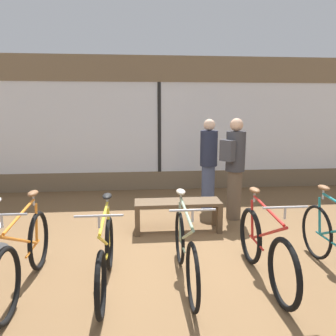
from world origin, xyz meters
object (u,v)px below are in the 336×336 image
at_px(bicycle_far_left, 25,256).
at_px(customer_near_rack, 209,162).
at_px(display_bench, 178,207).
at_px(customer_by_window, 234,165).
at_px(bicycle_center, 185,250).
at_px(bicycle_left, 106,257).
at_px(bicycle_right, 265,249).

relative_size(bicycle_far_left, customer_near_rack, 1.00).
height_order(bicycle_far_left, display_bench, bicycle_far_left).
relative_size(bicycle_far_left, customer_by_window, 0.98).
distance_m(bicycle_far_left, display_bench, 2.49).
height_order(customer_near_rack, customer_by_window, customer_by_window).
xyz_separation_m(bicycle_far_left, customer_near_rack, (2.65, 2.80, 0.55)).
xyz_separation_m(bicycle_center, customer_by_window, (1.19, 2.11, 0.60)).
xyz_separation_m(bicycle_left, bicycle_center, (0.90, 0.05, 0.02)).
height_order(bicycle_far_left, bicycle_center, bicycle_far_left).
bearing_deg(customer_near_rack, bicycle_left, -121.93).
bearing_deg(display_bench, bicycle_left, -121.33).
distance_m(customer_near_rack, customer_by_window, 0.75).
bearing_deg(customer_near_rack, display_bench, -122.76).
xyz_separation_m(bicycle_center, display_bench, (0.11, 1.61, 0.02)).
relative_size(bicycle_far_left, bicycle_left, 1.09).
height_order(bicycle_far_left, customer_by_window, customer_by_window).
xyz_separation_m(bicycle_right, display_bench, (-0.81, 1.68, 0.02)).
bearing_deg(bicycle_right, bicycle_left, 179.55).
height_order(bicycle_far_left, bicycle_left, bicycle_far_left).
bearing_deg(customer_near_rack, bicycle_far_left, -133.40).
xyz_separation_m(bicycle_center, customer_near_rack, (0.87, 2.79, 0.55)).
bearing_deg(customer_by_window, bicycle_center, -119.43).
bearing_deg(bicycle_far_left, customer_near_rack, 46.60).
distance_m(bicycle_left, customer_by_window, 3.07).
bearing_deg(bicycle_center, display_bench, 85.98).
relative_size(bicycle_right, customer_near_rack, 0.96).
distance_m(display_bench, customer_by_window, 1.32).
height_order(bicycle_center, customer_by_window, customer_by_window).
bearing_deg(bicycle_far_left, display_bench, 40.66).
distance_m(bicycle_right, display_bench, 1.86).
bearing_deg(bicycle_left, customer_near_rack, 58.07).
bearing_deg(bicycle_left, bicycle_far_left, 177.55).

